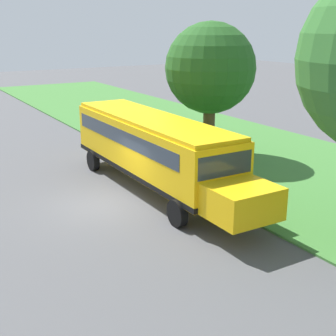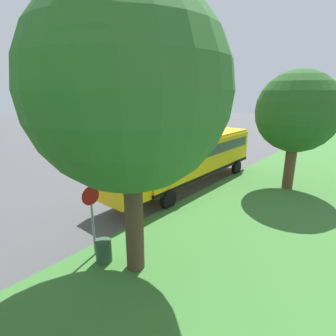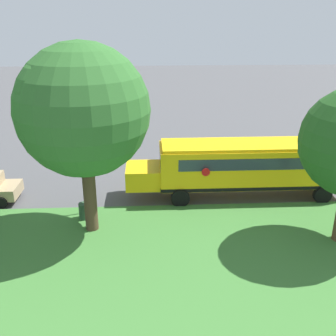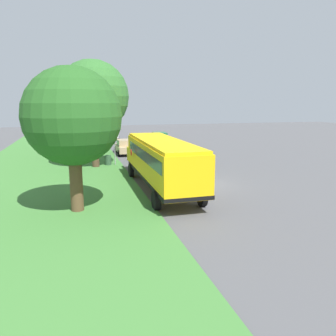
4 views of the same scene
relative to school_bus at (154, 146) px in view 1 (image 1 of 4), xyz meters
The scene contains 4 objects.
ground_plane 3.40m from the school_bus, 12.03° to the left, with size 120.00×120.00×0.00m, color #4C4C4F.
grass_verge 7.52m from the school_bus, behind, with size 12.00×80.00×0.08m, color #3D7533.
school_bus is the anchor object (origin of this frame).
oak_tree_beside_bus 6.65m from the school_bus, 147.55° to the right, with size 4.72×4.72×7.13m.
Camera 1 is at (6.67, 16.39, 6.89)m, focal length 50.00 mm.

